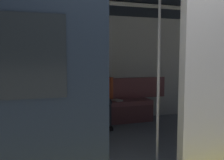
{
  "coord_description": "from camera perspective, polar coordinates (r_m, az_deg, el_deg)",
  "views": [
    {
      "loc": [
        1.17,
        2.41,
        1.39
      ],
      "look_at": [
        -0.06,
        -1.34,
        1.01
      ],
      "focal_mm": 39.97,
      "sensor_mm": 36.0,
      "label": 1
    }
  ],
  "objects": [
    {
      "name": "book",
      "position": [
        5.2,
        1.18,
        -4.65
      ],
      "size": [
        0.2,
        0.25,
        0.03
      ],
      "primitive_type": "cube",
      "rotation": [
        0.0,
        0.0,
        0.26
      ],
      "color": "silver",
      "rests_on": "bench_seat"
    },
    {
      "name": "person_seated",
      "position": [
        4.98,
        -2.63,
        -2.7
      ],
      "size": [
        0.55,
        0.69,
        1.18
      ],
      "color": "#CC5933",
      "rests_on": "ground_plane"
    },
    {
      "name": "train_car",
      "position": [
        3.85,
        -1.23,
        8.09
      ],
      "size": [
        6.4,
        2.9,
        2.36
      ],
      "color": "silver",
      "rests_on": "ground_plane"
    },
    {
      "name": "grab_pole_far",
      "position": [
        3.23,
        10.57,
        0.43
      ],
      "size": [
        0.04,
        0.04,
        2.22
      ],
      "primitive_type": "cylinder",
      "color": "silver",
      "rests_on": "ground_plane"
    },
    {
      "name": "grab_pole_door",
      "position": [
        2.92,
        -2.25,
        -0.01
      ],
      "size": [
        0.04,
        0.04,
        2.22
      ],
      "primitive_type": "cylinder",
      "color": "silver",
      "rests_on": "ground_plane"
    },
    {
      "name": "bench_seat",
      "position": [
        5.05,
        -4.4,
        -6.36
      ],
      "size": [
        2.54,
        0.44,
        0.46
      ],
      "color": "#935156",
      "rests_on": "ground_plane"
    },
    {
      "name": "handbag",
      "position": [
        5.01,
        -8.37,
        -4.26
      ],
      "size": [
        0.26,
        0.15,
        0.17
      ],
      "color": "#262D4C",
      "rests_on": "bench_seat"
    }
  ]
}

